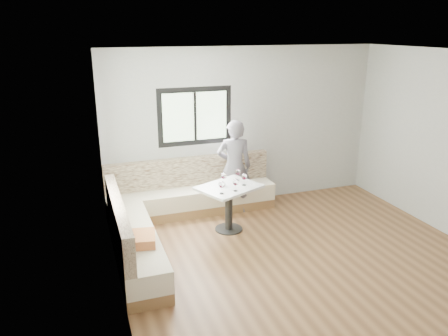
# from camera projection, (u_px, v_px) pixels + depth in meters

# --- Properties ---
(room) EXTENTS (5.01, 5.01, 2.81)m
(room) POSITION_uv_depth(u_px,v_px,m) (308.00, 165.00, 5.58)
(room) COLOR brown
(room) RESTS_ON ground
(banquette) EXTENTS (2.90, 2.80, 0.95)m
(banquette) POSITION_uv_depth(u_px,v_px,m) (169.00, 212.00, 6.83)
(banquette) COLOR brown
(banquette) RESTS_ON ground
(table) EXTENTS (1.11, 1.01, 0.74)m
(table) POSITION_uv_depth(u_px,v_px,m) (229.00, 197.00, 6.84)
(table) COLOR black
(table) RESTS_ON ground
(person) EXTENTS (0.67, 0.52, 1.64)m
(person) POSITION_uv_depth(u_px,v_px,m) (234.00, 167.00, 7.47)
(person) COLOR #5E5860
(person) RESTS_ON ground
(olive_ramekin) EXTENTS (0.11, 0.11, 0.04)m
(olive_ramekin) POSITION_uv_depth(u_px,v_px,m) (222.00, 184.00, 6.81)
(olive_ramekin) COLOR white
(olive_ramekin) RESTS_ON table
(wine_glass_a) EXTENTS (0.09, 0.09, 0.19)m
(wine_glass_a) POSITION_uv_depth(u_px,v_px,m) (222.00, 185.00, 6.44)
(wine_glass_a) COLOR white
(wine_glass_a) RESTS_ON table
(wine_glass_b) EXTENTS (0.09, 0.09, 0.19)m
(wine_glass_b) POSITION_uv_depth(u_px,v_px,m) (236.00, 183.00, 6.54)
(wine_glass_b) COLOR white
(wine_glass_b) RESTS_ON table
(wine_glass_c) EXTENTS (0.09, 0.09, 0.19)m
(wine_glass_c) POSITION_uv_depth(u_px,v_px,m) (244.00, 177.00, 6.78)
(wine_glass_c) COLOR white
(wine_glass_c) RESTS_ON table
(wine_glass_d) EXTENTS (0.09, 0.09, 0.19)m
(wine_glass_d) POSITION_uv_depth(u_px,v_px,m) (224.00, 176.00, 6.82)
(wine_glass_d) COLOR white
(wine_glass_d) RESTS_ON table
(wine_glass_e) EXTENTS (0.09, 0.09, 0.19)m
(wine_glass_e) POSITION_uv_depth(u_px,v_px,m) (238.00, 172.00, 7.00)
(wine_glass_e) COLOR white
(wine_glass_e) RESTS_ON table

